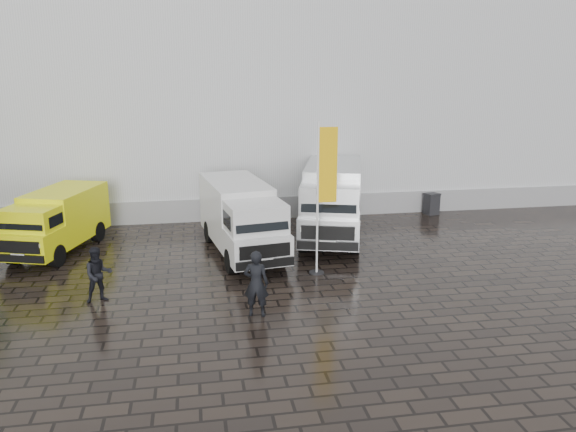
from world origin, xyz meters
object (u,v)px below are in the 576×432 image
van_white (242,220)px  van_yellow (57,223)px  person_front (256,284)px  wheelie_bin (431,204)px  person_tent (98,275)px  flagpole (323,190)px  van_silver (332,202)px

van_white → van_yellow: bearing=159.5°
person_front → wheelie_bin: bearing=-118.2°
van_white → person_tent: (-4.54, -3.76, -0.46)m
van_white → person_tent: size_ratio=3.56×
van_yellow → person_front: bearing=-27.9°
wheelie_bin → person_front: person_front is taller
van_yellow → flagpole: size_ratio=0.95×
van_white → person_front: (-0.09, -5.51, -0.34)m
person_front → flagpole: bearing=-114.9°
person_tent → van_yellow: bearing=96.2°
person_tent → van_white: bearing=22.3°
van_yellow → wheelie_bin: bearing=28.3°
van_white → person_front: size_ratio=3.14×
van_yellow → person_tent: 5.58m
van_silver → person_front: 8.08m
wheelie_bin → flagpole: bearing=-148.0°
flagpole → person_front: bearing=-130.5°
van_silver → van_yellow: bearing=-162.5°
van_silver → person_front: (-3.90, -7.06, -0.49)m
van_silver → flagpole: bearing=-91.8°
person_front → van_silver: bearing=-103.3°
flagpole → person_tent: flagpole is taller
van_white → wheelie_bin: size_ratio=5.95×
van_silver → flagpole: 4.51m
van_yellow → person_front: (6.67, -6.86, -0.17)m
wheelie_bin → person_tent: 16.03m
van_yellow → person_tent: (2.23, -5.11, -0.28)m
person_front → van_yellow: bearing=-30.2°
van_white → wheelie_bin: bearing=15.5°
van_silver → person_front: size_ratio=3.49×
wheelie_bin → van_white: bearing=-168.1°
van_white → flagpole: (2.47, -2.52, 1.56)m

